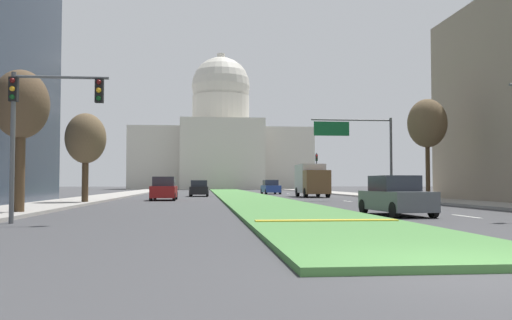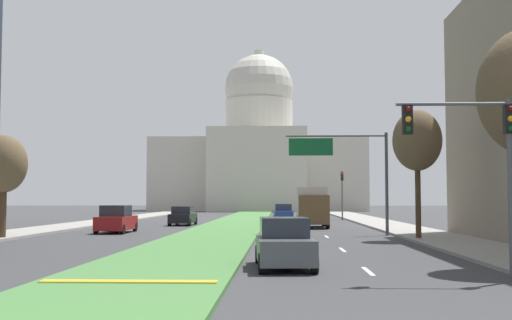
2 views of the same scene
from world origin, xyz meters
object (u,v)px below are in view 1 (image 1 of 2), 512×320
street_tree_right_mid (427,124)px  box_truck_delivery (312,180)px  street_tree_left_near (21,107)px  sedan_midblock (164,189)px  street_tree_left_mid (86,139)px  overhead_guide_sign (361,141)px  sedan_far_horizon (271,187)px  sedan_lead_stopped (396,197)px  traffic_light_near_left (38,113)px  traffic_light_far_right (317,168)px  sedan_distant (199,189)px  capitol_building (221,143)px

street_tree_right_mid → box_truck_delivery: bearing=108.4°
street_tree_left_near → sedan_midblock: street_tree_left_near is taller
street_tree_left_near → street_tree_right_mid: (23.51, 12.27, 0.86)m
street_tree_left_mid → box_truck_delivery: size_ratio=0.92×
overhead_guide_sign → street_tree_left_near: (-20.12, -17.00, -0.03)m
sedan_far_horizon → box_truck_delivery: size_ratio=0.73×
sedan_lead_stopped → sedan_midblock: (-11.20, 20.98, 0.07)m
sedan_midblock → sedan_far_horizon: bearing=63.1°
sedan_lead_stopped → box_truck_delivery: bearing=85.3°
street_tree_left_near → traffic_light_near_left: bearing=-65.8°
overhead_guide_sign → sedan_lead_stopped: size_ratio=1.50×
sedan_far_horizon → street_tree_left_near: bearing=-111.2°
street_tree_left_near → sedan_far_horizon: (16.16, 41.62, -3.85)m
sedan_far_horizon → traffic_light_far_right: bearing=19.0°
overhead_guide_sign → street_tree_left_mid: bearing=-165.5°
street_tree_left_near → sedan_far_horizon: bearing=68.8°
sedan_distant → box_truck_delivery: (10.92, -3.45, 0.91)m
sedan_distant → traffic_light_near_left: bearing=-98.4°
capitol_building → street_tree_left_near: 96.18m
street_tree_left_mid → box_truck_delivery: 24.19m
sedan_lead_stopped → sedan_distant: bearing=104.5°
street_tree_right_mid → box_truck_delivery: size_ratio=1.14×
overhead_guide_sign → sedan_lead_stopped: (-4.15, -18.74, -3.89)m
street_tree_right_mid → sedan_midblock: 20.52m
street_tree_left_mid → street_tree_right_mid: size_ratio=0.81×
traffic_light_near_left → street_tree_right_mid: size_ratio=0.71×
street_tree_left_near → sedan_distant: 32.19m
traffic_light_far_right → overhead_guide_sign: (-2.26, -26.78, 1.37)m
overhead_guide_sign → sedan_lead_stopped: bearing=-102.5°
traffic_light_far_right → sedan_midblock: 30.30m
traffic_light_far_right → overhead_guide_sign: size_ratio=0.80×
sedan_far_horizon → box_truck_delivery: box_truck_delivery is taller
street_tree_right_mid → sedan_far_horizon: size_ratio=1.56×
overhead_guide_sign → street_tree_left_mid: size_ratio=1.10×
capitol_building → sedan_far_horizon: 54.65m
sedan_lead_stopped → box_truck_delivery: size_ratio=0.68×
traffic_light_far_right → street_tree_right_mid: street_tree_right_mid is taller
traffic_light_near_left → box_truck_delivery: traffic_light_near_left is taller
street_tree_left_near → box_truck_delivery: street_tree_left_near is taller
box_truck_delivery → street_tree_right_mid: bearing=-71.6°
traffic_light_far_right → sedan_distant: bearing=-139.6°
street_tree_left_near → street_tree_right_mid: bearing=27.6°
traffic_light_far_right → box_truck_delivery: bearing=-103.8°
street_tree_left_near → sedan_distant: bearing=76.5°
street_tree_left_mid → box_truck_delivery: street_tree_left_mid is taller
sedan_midblock → street_tree_left_mid: bearing=-121.7°
traffic_light_far_right → sedan_lead_stopped: (-6.41, -45.52, -2.52)m
street_tree_right_mid → street_tree_left_near: bearing=-152.4°
traffic_light_near_left → box_truck_delivery: size_ratio=0.81×
sedan_distant → capitol_building: bearing=86.1°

